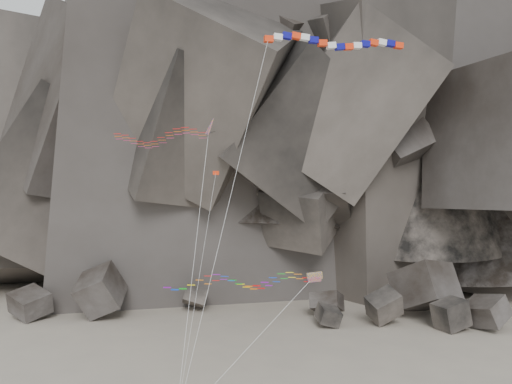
# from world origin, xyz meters

# --- Properties ---
(headland) EXTENTS (110.00, 70.00, 84.00)m
(headland) POSITION_xyz_m (0.00, 70.00, 42.00)
(headland) COLOR #544B44
(headland) RESTS_ON ground
(boulder_field) EXTENTS (72.94, 17.82, 9.31)m
(boulder_field) POSITION_xyz_m (8.66, 32.99, 2.31)
(boulder_field) COLOR #47423F
(boulder_field) RESTS_ON ground
(delta_kite) EXTENTS (10.01, 6.64, 24.04)m
(delta_kite) POSITION_xyz_m (-4.87, 0.52, 24.07)
(delta_kite) COLOR red
(delta_kite) RESTS_ON ground
(banner_kite) EXTENTS (18.84, 12.58, 32.03)m
(banner_kite) POSITION_xyz_m (10.81, 4.46, 32.89)
(banner_kite) COLOR red
(banner_kite) RESTS_ON ground
(parafoil_kite) EXTENTS (14.72, 8.47, 10.55)m
(parafoil_kite) POSITION_xyz_m (1.79, 2.28, 11.24)
(parafoil_kite) COLOR yellow
(parafoil_kite) RESTS_ON ground
(pennant_kite) EXTENTS (1.34, 10.70, 19.60)m
(pennant_kite) POSITION_xyz_m (-0.65, 2.89, 17.13)
(pennant_kite) COLOR red
(pennant_kite) RESTS_ON ground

